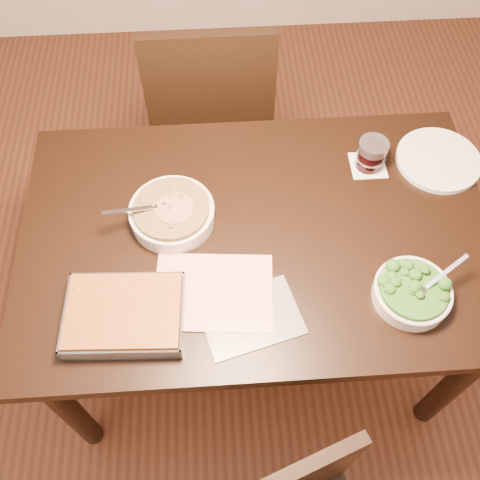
{
  "coord_description": "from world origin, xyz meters",
  "views": [
    {
      "loc": [
        -0.11,
        -0.86,
        2.06
      ],
      "look_at": [
        -0.06,
        -0.06,
        0.8
      ],
      "focal_mm": 40.0,
      "sensor_mm": 36.0,
      "label": 1
    }
  ],
  "objects_px": {
    "dinner_plate": "(438,160)",
    "baking_dish": "(124,314)",
    "stew_bowl": "(172,213)",
    "chair_far": "(211,108)",
    "broccoli_bowl": "(412,292)",
    "wine_tumbler": "(371,154)",
    "table": "(257,248)"
  },
  "relations": [
    {
      "from": "dinner_plate",
      "to": "baking_dish",
      "type": "bearing_deg",
      "value": -153.53
    },
    {
      "from": "stew_bowl",
      "to": "chair_far",
      "type": "bearing_deg",
      "value": 79.06
    },
    {
      "from": "baking_dish",
      "to": "broccoli_bowl",
      "type": "bearing_deg",
      "value": 3.8
    },
    {
      "from": "wine_tumbler",
      "to": "chair_far",
      "type": "distance_m",
      "value": 0.75
    },
    {
      "from": "table",
      "to": "wine_tumbler",
      "type": "relative_size",
      "value": 13.8
    },
    {
      "from": "broccoli_bowl",
      "to": "chair_far",
      "type": "xyz_separation_m",
      "value": [
        -0.52,
        0.97,
        -0.23
      ]
    },
    {
      "from": "broccoli_bowl",
      "to": "chair_far",
      "type": "relative_size",
      "value": 0.23
    },
    {
      "from": "stew_bowl",
      "to": "wine_tumbler",
      "type": "relative_size",
      "value": 2.71
    },
    {
      "from": "wine_tumbler",
      "to": "broccoli_bowl",
      "type": "bearing_deg",
      "value": -87.21
    },
    {
      "from": "baking_dish",
      "to": "dinner_plate",
      "type": "distance_m",
      "value": 1.09
    },
    {
      "from": "broccoli_bowl",
      "to": "wine_tumbler",
      "type": "distance_m",
      "value": 0.47
    },
    {
      "from": "table",
      "to": "baking_dish",
      "type": "distance_m",
      "value": 0.47
    },
    {
      "from": "dinner_plate",
      "to": "chair_far",
      "type": "relative_size",
      "value": 0.27
    },
    {
      "from": "wine_tumbler",
      "to": "stew_bowl",
      "type": "bearing_deg",
      "value": -164.74
    },
    {
      "from": "stew_bowl",
      "to": "broccoli_bowl",
      "type": "relative_size",
      "value": 1.22
    },
    {
      "from": "stew_bowl",
      "to": "wine_tumbler",
      "type": "distance_m",
      "value": 0.64
    },
    {
      "from": "broccoli_bowl",
      "to": "wine_tumbler",
      "type": "relative_size",
      "value": 2.21
    },
    {
      "from": "broccoli_bowl",
      "to": "chair_far",
      "type": "height_order",
      "value": "chair_far"
    },
    {
      "from": "table",
      "to": "stew_bowl",
      "type": "height_order",
      "value": "stew_bowl"
    },
    {
      "from": "table",
      "to": "baking_dish",
      "type": "height_order",
      "value": "baking_dish"
    },
    {
      "from": "stew_bowl",
      "to": "broccoli_bowl",
      "type": "height_order",
      "value": "stew_bowl"
    },
    {
      "from": "baking_dish",
      "to": "wine_tumbler",
      "type": "height_order",
      "value": "wine_tumbler"
    },
    {
      "from": "table",
      "to": "stew_bowl",
      "type": "xyz_separation_m",
      "value": [
        -0.25,
        0.06,
        0.13
      ]
    },
    {
      "from": "stew_bowl",
      "to": "dinner_plate",
      "type": "distance_m",
      "value": 0.87
    },
    {
      "from": "broccoli_bowl",
      "to": "dinner_plate",
      "type": "height_order",
      "value": "broccoli_bowl"
    },
    {
      "from": "stew_bowl",
      "to": "broccoli_bowl",
      "type": "xyz_separation_m",
      "value": [
        0.64,
        -0.3,
        -0.01
      ]
    },
    {
      "from": "dinner_plate",
      "to": "chair_far",
      "type": "bearing_deg",
      "value": 145.32
    },
    {
      "from": "stew_bowl",
      "to": "baking_dish",
      "type": "xyz_separation_m",
      "value": [
        -0.12,
        -0.31,
        -0.01
      ]
    },
    {
      "from": "stew_bowl",
      "to": "baking_dish",
      "type": "relative_size",
      "value": 0.85
    },
    {
      "from": "baking_dish",
      "to": "wine_tumbler",
      "type": "distance_m",
      "value": 0.89
    },
    {
      "from": "table",
      "to": "wine_tumbler",
      "type": "distance_m",
      "value": 0.46
    },
    {
      "from": "baking_dish",
      "to": "dinner_plate",
      "type": "height_order",
      "value": "baking_dish"
    }
  ]
}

